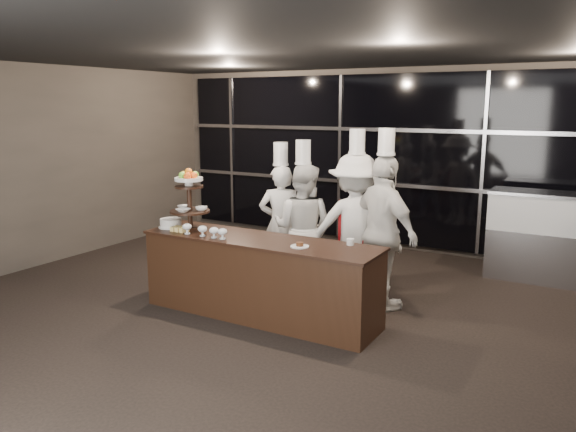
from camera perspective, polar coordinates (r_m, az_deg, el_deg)
The scene contains 14 objects.
room at distance 5.01m, azimuth -6.05°, elevation 0.73°, with size 10.00×10.00×10.00m.
window_wall at distance 9.41m, azimuth 12.03°, elevation 5.51°, with size 8.60×0.10×2.80m.
buffet_counter at distance 6.47m, azimuth -2.88°, elevation -6.23°, with size 2.84×0.74×0.92m.
display_stand at distance 6.85m, azimuth -10.00°, elevation 2.11°, with size 0.48×0.48×0.74m.
compotes at distance 6.49m, azimuth -8.30°, elevation -1.38°, with size 0.62×0.11×0.12m.
layer_cake at distance 7.06m, azimuth -11.83°, elevation -0.71°, with size 0.30×0.30×0.11m.
pastry_squares at distance 6.82m, azimuth -10.95°, elevation -1.31°, with size 0.20×0.13×0.05m.
small_plate at distance 5.97m, azimuth 1.20°, elevation -3.03°, with size 0.20×0.20×0.05m.
chef_cup at distance 6.09m, azimuth 6.35°, elevation -2.63°, with size 0.08×0.08×0.07m, color white.
display_case at distance 8.48m, azimuth 24.27°, elevation -1.46°, with size 1.37×0.60×1.24m.
chef_a at distance 7.60m, azimuth -0.73°, elevation -0.65°, with size 0.71×0.63×1.92m.
chef_b at distance 7.24m, azimuth 1.51°, elevation -1.15°, with size 0.89×0.74×1.97m.
chef_c at distance 7.05m, azimuth 6.84°, elevation -1.01°, with size 1.35×1.09×2.12m.
chef_d at distance 6.68m, azimuth 9.66°, elevation -1.63°, with size 1.17×0.92×2.15m.
Camera 1 is at (2.92, -3.97, 2.41)m, focal length 35.00 mm.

